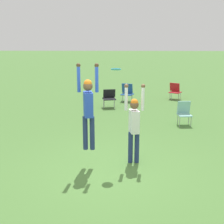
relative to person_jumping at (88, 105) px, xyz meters
The scene contains 8 objects.
ground_plane 1.66m from the person_jumping, 22.23° to the right, with size 120.00×120.00×0.00m, color #4C7A38.
person_jumping is the anchor object (origin of this frame).
person_defending 1.25m from the person_jumping, 12.70° to the left, with size 0.52×0.40×2.05m.
frisbee 1.10m from the person_jumping, 22.52° to the left, with size 0.25×0.25×0.08m.
camping_chair_0 5.07m from the person_jumping, 51.00° to the left, with size 0.52×0.56×0.86m.
camping_chair_1 9.41m from the person_jumping, 67.47° to the left, with size 0.72×0.79×0.81m.
camping_chair_2 6.72m from the person_jumping, 87.77° to the left, with size 0.65×0.69×0.81m.
camping_chair_3 8.17m from the person_jumping, 82.14° to the left, with size 0.70×0.75×0.87m.
Camera 1 is at (0.30, -7.12, 3.21)m, focal length 50.00 mm.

